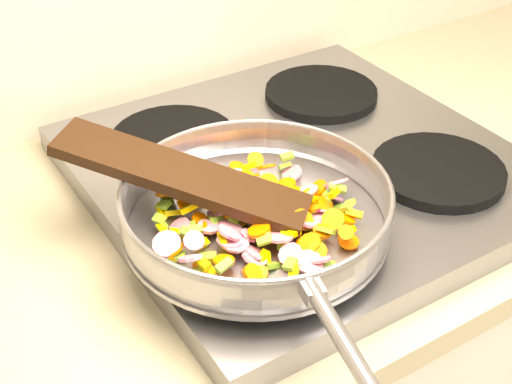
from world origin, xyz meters
TOP-DOWN VIEW (x-y plane):
  - cooktop at (-0.70, 1.67)m, footprint 0.60×0.60m
  - grate_fl at (-0.84, 1.52)m, footprint 0.19×0.19m
  - grate_fr at (-0.56, 1.52)m, footprint 0.19×0.19m
  - grate_bl at (-0.84, 1.81)m, footprint 0.19×0.19m
  - grate_br at (-0.56, 1.81)m, footprint 0.19×0.19m
  - saute_pan at (-0.85, 1.55)m, footprint 0.38×0.54m
  - vegetable_heap at (-0.86, 1.54)m, footprint 0.29×0.26m
  - wooden_spatula at (-0.92, 1.62)m, footprint 0.27×0.29m

SIDE VIEW (x-z plane):
  - cooktop at x=-0.70m, z-range 0.90..0.94m
  - grate_fl at x=-0.84m, z-range 0.94..0.96m
  - grate_fr at x=-0.56m, z-range 0.94..0.96m
  - grate_bl at x=-0.84m, z-range 0.94..0.96m
  - grate_br at x=-0.56m, z-range 0.94..0.96m
  - vegetable_heap at x=-0.86m, z-range 0.95..1.00m
  - saute_pan at x=-0.85m, z-range 0.96..1.02m
  - wooden_spatula at x=-0.92m, z-range 0.97..1.05m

